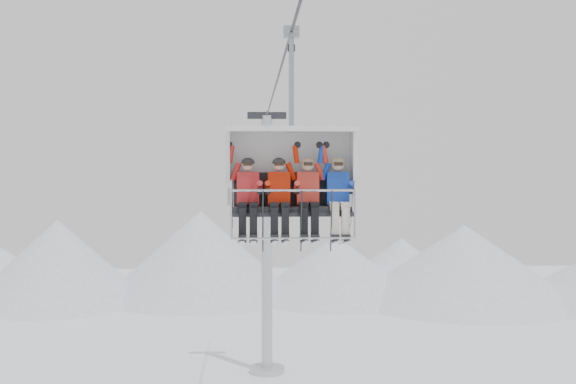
{
  "coord_description": "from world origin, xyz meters",
  "views": [
    {
      "loc": [
        -0.74,
        -15.02,
        10.79
      ],
      "look_at": [
        0.0,
        0.0,
        10.22
      ],
      "focal_mm": 45.0,
      "sensor_mm": 36.0,
      "label": 1
    }
  ],
  "objects_px": {
    "lift_tower_right": "(267,262)",
    "skier_far_left": "(248,195)",
    "skier_far_right": "(338,195)",
    "skier_center_right": "(308,195)",
    "skier_center_left": "(279,195)",
    "chairlift_carrier": "(291,170)"
  },
  "relations": [
    {
      "from": "lift_tower_right",
      "to": "skier_far_left",
      "type": "xyz_separation_m",
      "value": [
        -0.83,
        -23.47,
        4.44
      ]
    },
    {
      "from": "skier_center_right",
      "to": "chairlift_carrier",
      "type": "bearing_deg",
      "value": 135.3
    },
    {
      "from": "lift_tower_right",
      "to": "skier_center_right",
      "type": "height_order",
      "value": "lift_tower_right"
    },
    {
      "from": "skier_far_right",
      "to": "skier_center_right",
      "type": "bearing_deg",
      "value": 179.99
    },
    {
      "from": "skier_center_right",
      "to": "skier_far_right",
      "type": "height_order",
      "value": "same"
    },
    {
      "from": "lift_tower_right",
      "to": "chairlift_carrier",
      "type": "relative_size",
      "value": 3.38
    },
    {
      "from": "chairlift_carrier",
      "to": "skier_far_left",
      "type": "bearing_deg",
      "value": -159.82
    },
    {
      "from": "skier_center_left",
      "to": "skier_center_right",
      "type": "relative_size",
      "value": 1.0
    },
    {
      "from": "skier_center_left",
      "to": "skier_far_right",
      "type": "bearing_deg",
      "value": -0.0
    },
    {
      "from": "skier_far_right",
      "to": "lift_tower_right",
      "type": "bearing_deg",
      "value": 92.14
    },
    {
      "from": "lift_tower_right",
      "to": "skier_far_left",
      "type": "distance_m",
      "value": 23.9
    },
    {
      "from": "skier_far_left",
      "to": "skier_center_left",
      "type": "relative_size",
      "value": 1.0
    },
    {
      "from": "skier_center_left",
      "to": "lift_tower_right",
      "type": "bearing_deg",
      "value": 89.41
    },
    {
      "from": "chairlift_carrier",
      "to": "lift_tower_right",
      "type": "bearing_deg",
      "value": 90.0
    },
    {
      "from": "lift_tower_right",
      "to": "chairlift_carrier",
      "type": "height_order",
      "value": "lift_tower_right"
    },
    {
      "from": "chairlift_carrier",
      "to": "skier_far_right",
      "type": "xyz_separation_m",
      "value": [
        0.88,
        -0.3,
        -0.47
      ]
    },
    {
      "from": "skier_center_right",
      "to": "skier_far_right",
      "type": "distance_m",
      "value": 0.57
    },
    {
      "from": "skier_far_left",
      "to": "skier_far_right",
      "type": "relative_size",
      "value": 1.0
    },
    {
      "from": "skier_far_left",
      "to": "skier_center_right",
      "type": "relative_size",
      "value": 1.0
    },
    {
      "from": "skier_far_left",
      "to": "skier_center_left",
      "type": "height_order",
      "value": "same"
    },
    {
      "from": "skier_center_left",
      "to": "skier_far_right",
      "type": "relative_size",
      "value": 1.0
    },
    {
      "from": "lift_tower_right",
      "to": "skier_center_left",
      "type": "height_order",
      "value": "lift_tower_right"
    }
  ]
}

